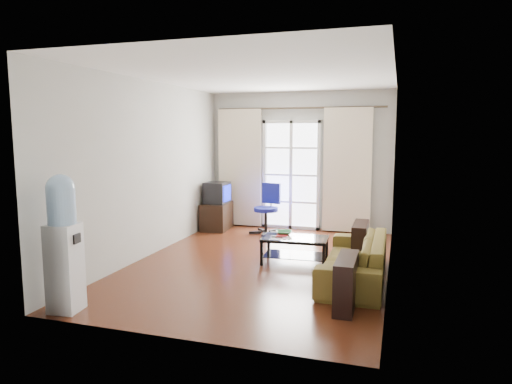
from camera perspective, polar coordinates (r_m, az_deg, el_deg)
floor at (r=6.79m, az=0.61°, el=-8.90°), size 5.20×5.20×0.00m
ceiling at (r=6.56m, az=0.64°, el=14.35°), size 5.20×5.20×0.00m
wall_back at (r=9.05m, az=5.42°, el=3.86°), size 3.60×0.02×2.70m
wall_front at (r=4.13m, az=-9.90°, el=-0.45°), size 3.60×0.02×2.70m
wall_left at (r=7.27m, az=-13.10°, el=2.83°), size 0.02×5.20×2.70m
wall_right at (r=6.26m, az=16.61°, el=2.00°), size 0.02×5.20×2.70m
french_door at (r=9.05m, az=4.40°, el=2.12°), size 1.16×0.06×2.15m
curtain_rod at (r=8.95m, az=5.37°, el=10.42°), size 3.30×0.04×0.04m
curtain_left at (r=9.27m, az=-2.02°, el=3.04°), size 0.90×0.07×2.35m
curtain_right at (r=8.79m, az=11.32°, el=2.66°), size 0.90×0.07×2.35m
radiator at (r=8.94m, az=10.23°, el=-2.86°), size 0.64×0.12×0.64m
sofa at (r=6.12m, az=12.18°, el=-8.12°), size 1.96×0.79×0.57m
coffee_table at (r=6.77m, az=4.89°, el=-6.80°), size 0.98×0.60×0.39m
bowl at (r=6.89m, az=3.52°, el=-5.10°), size 0.39×0.39×0.06m
book at (r=6.81m, az=2.58°, el=-5.40°), size 0.21×0.26×0.02m
remote at (r=6.72m, az=2.66°, el=-5.59°), size 0.16×0.06×0.02m
tv_stand at (r=9.08m, az=-4.94°, el=-3.02°), size 0.53×0.75×0.53m
crt_tv at (r=8.99m, az=-5.00°, el=-0.08°), size 0.47×0.46×0.42m
task_chair at (r=8.68m, az=1.36°, el=-3.38°), size 0.77×0.77×0.95m
water_cooler at (r=5.26m, az=-22.95°, el=-5.61°), size 0.34×0.34×1.48m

